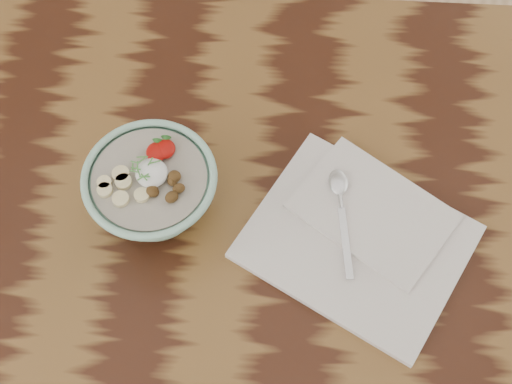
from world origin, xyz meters
The scene contains 4 objects.
table centered at (0.00, 0.00, 65.70)cm, with size 160.00×90.00×75.00cm.
breakfast_bowl centered at (0.91, 4.48, 80.95)cm, with size 17.69×17.69×11.66cm.
napkin centered at (29.22, 1.87, 75.73)cm, with size 35.73×33.63×1.74cm.
spoon centered at (26.29, 6.91, 77.10)cm, with size 3.74×16.53×0.86cm.
Camera 1 is at (17.18, -38.01, 165.45)cm, focal length 50.00 mm.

